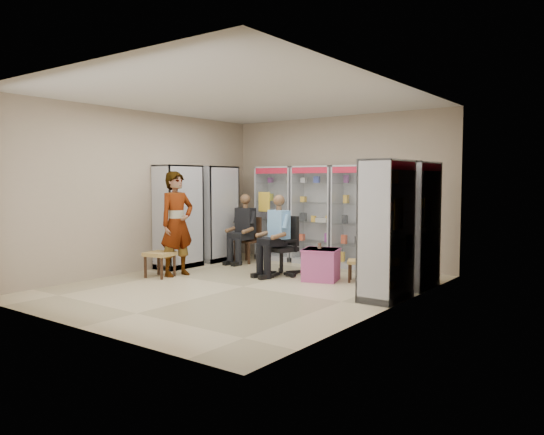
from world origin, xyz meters
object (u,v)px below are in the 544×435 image
Objects in this scene: cabinet_left_near at (178,217)px; woven_stool_b at (160,265)px; wooden_chair at (248,240)px; pink_trunk at (321,265)px; seated_shopkeeper at (280,238)px; cabinet_right_near at (386,230)px; cabinet_back_mid at (315,215)px; woven_stool_a at (359,271)px; standing_man at (177,224)px; cabinet_right_far at (416,225)px; cabinet_left_far at (217,214)px; cabinet_back_right at (357,217)px; cabinet_back_left at (278,213)px; office_chair at (281,246)px.

cabinet_left_near reaches higher than woven_stool_b.
pink_trunk is (2.27, -0.80, -0.20)m from wooden_chair.
cabinet_right_near is at bearing -1.19° from seated_shopkeeper.
cabinet_back_mid is 4.48× the size of woven_stool_b.
woven_stool_a is 0.20× the size of standing_man.
cabinet_left_near is at bearing 101.41° from cabinet_right_far.
woven_stool_a is at bearing 26.83° from pink_trunk.
cabinet_left_far is 1.07× the size of standing_man.
cabinet_left_far is at bearing -161.81° from cabinet_back_right.
woven_stool_b is (-2.44, -1.43, -0.05)m from pink_trunk.
cabinet_left_far is 2.13× the size of wooden_chair.
cabinet_right_far is 1.00× the size of cabinet_left_near.
cabinet_right_far reaches higher than pink_trunk.
cabinet_back_left reaches higher than office_chair.
cabinet_back_left is at bearing 135.00° from cabinet_left_far.
pink_trunk is (2.02, -1.53, -0.73)m from cabinet_back_left.
cabinet_back_mid is 2.10m from cabinet_left_far.
cabinet_back_mid and cabinet_left_near have the same top height.
cabinet_back_right is at bearing 0.00° from cabinet_back_left.
cabinet_left_far is 1.86m from standing_man.
standing_man is at bearing -153.63° from woven_stool_a.
cabinet_right_far is 4.55m from cabinet_left_near.
cabinet_left_near is 0.91m from standing_man.
cabinet_back_right is at bearing 18.75° from wooden_chair.
office_chair is (1.19, -1.53, -0.47)m from cabinet_back_left.
cabinet_back_right is 1.87× the size of office_chair.
woven_stool_b is (-1.37, -2.96, -0.78)m from cabinet_back_mid.
pink_trunk is 1.54× the size of woven_stool_a.
cabinet_left_near is at bearing -114.61° from cabinet_back_left.
seated_shopkeeper is (1.19, -1.58, -0.32)m from cabinet_back_left.
cabinet_back_right is 1.00× the size of cabinet_right_near.
cabinet_left_far is at bearing 168.48° from pink_trunk.
woven_stool_a is at bearing -10.28° from wooden_chair.
office_chair is at bearing 73.36° from cabinet_right_near.
standing_man is (-2.19, -2.67, -0.07)m from cabinet_back_right.
cabinet_back_right is at bearing 36.16° from cabinet_right_near.
cabinet_back_left is at bearing 141.28° from seated_shopkeeper.
cabinet_back_right is 2.13× the size of wooden_chair.
standing_man is at bearing -114.86° from cabinet_back_mid.
pink_trunk reaches higher than woven_stool_b.
woven_stool_b is at bearing -150.28° from woven_stool_a.
cabinet_back_left and cabinet_left_near have the same top height.
cabinet_back_right is at bearing 125.65° from cabinet_left_near.
wooden_chair is (0.68, 0.20, -0.53)m from cabinet_left_far.
cabinet_right_far reaches higher than standing_man.
cabinet_back_right is 3.45m from standing_man.
wooden_chair is at bearing 6.37° from standing_man.
cabinet_back_right is 3.84m from woven_stool_b.
wooden_chair is 2.10× the size of woven_stool_b.
cabinet_back_left is at bearing 57.72° from cabinet_right_near.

